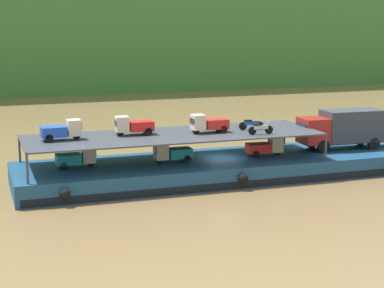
{
  "coord_description": "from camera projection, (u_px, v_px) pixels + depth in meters",
  "views": [
    {
      "loc": [
        -17.31,
        -43.48,
        11.71
      ],
      "look_at": [
        -2.4,
        0.0,
        2.7
      ],
      "focal_mm": 59.92,
      "sensor_mm": 36.0,
      "label": 1
    }
  ],
  "objects": [
    {
      "name": "ground_plane",
      "position": [
        222.0,
        177.0,
        48.13
      ],
      "size": [
        400.0,
        400.0,
        0.0
      ],
      "primitive_type": "plane",
      "color": "brown"
    },
    {
      "name": "cargo_barge",
      "position": [
        222.0,
        168.0,
        47.96
      ],
      "size": [
        30.61,
        8.06,
        1.5
      ],
      "color": "navy",
      "rests_on": "ground"
    },
    {
      "name": "covered_lorry",
      "position": [
        343.0,
        128.0,
        50.85
      ],
      "size": [
        7.91,
        2.52,
        3.1
      ],
      "color": "maroon",
      "rests_on": "cargo_barge"
    },
    {
      "name": "cargo_rack",
      "position": [
        174.0,
        135.0,
        46.26
      ],
      "size": [
        21.41,
        6.71,
        2.0
      ],
      "color": "#383D47",
      "rests_on": "cargo_barge"
    },
    {
      "name": "mini_truck_lower_stern",
      "position": [
        77.0,
        158.0,
        44.66
      ],
      "size": [
        2.76,
        1.24,
        1.38
      ],
      "color": "teal",
      "rests_on": "cargo_barge"
    },
    {
      "name": "mini_truck_lower_aft",
      "position": [
        172.0,
        153.0,
        46.27
      ],
      "size": [
        2.75,
        1.22,
        1.38
      ],
      "color": "teal",
      "rests_on": "cargo_barge"
    },
    {
      "name": "mini_truck_lower_mid",
      "position": [
        265.0,
        147.0,
        48.37
      ],
      "size": [
        2.8,
        1.3,
        1.38
      ],
      "color": "red",
      "rests_on": "cargo_barge"
    },
    {
      "name": "mini_truck_upper_stern",
      "position": [
        62.0,
        130.0,
        43.91
      ],
      "size": [
        2.78,
        1.27,
        1.38
      ],
      "color": "#1E47B7",
      "rests_on": "cargo_rack"
    },
    {
      "name": "mini_truck_upper_mid",
      "position": [
        134.0,
        125.0,
        45.9
      ],
      "size": [
        2.77,
        1.25,
        1.38
      ],
      "color": "red",
      "rests_on": "cargo_rack"
    },
    {
      "name": "mini_truck_upper_fore",
      "position": [
        209.0,
        123.0,
        46.81
      ],
      "size": [
        2.78,
        1.27,
        1.38
      ],
      "color": "red",
      "rests_on": "cargo_rack"
    },
    {
      "name": "motorcycle_upper_port",
      "position": [
        260.0,
        128.0,
        46.18
      ],
      "size": [
        1.9,
        0.55,
        0.87
      ],
      "color": "black",
      "rests_on": "cargo_rack"
    },
    {
      "name": "motorcycle_upper_centre",
      "position": [
        251.0,
        124.0,
        48.1
      ],
      "size": [
        1.89,
        0.55,
        0.87
      ],
      "color": "black",
      "rests_on": "cargo_rack"
    }
  ]
}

